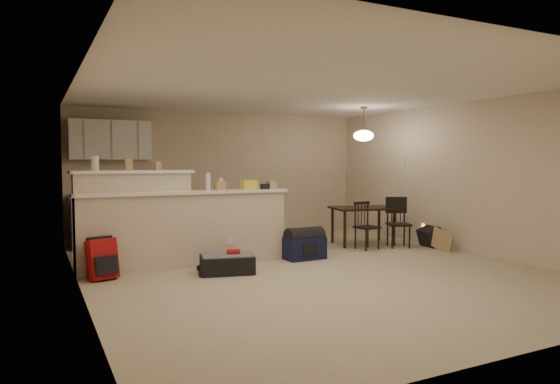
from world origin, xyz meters
TOP-DOWN VIEW (x-y plane):
  - room at (0.00, 0.00)m, footprint 7.00×7.02m
  - breakfast_bar at (-1.76, 0.98)m, footprint 3.08×0.58m
  - upper_cabinets at (-2.20, 3.32)m, footprint 1.40×0.34m
  - kitchen_counter at (-2.00, 3.19)m, footprint 1.80×0.60m
  - thermostat at (2.98, 1.55)m, footprint 0.02×0.12m
  - jar at (-2.70, 1.12)m, footprint 0.10×0.10m
  - cereal_box at (-2.26, 1.12)m, footprint 0.10×0.07m
  - small_box at (-1.85, 1.12)m, footprint 0.08×0.06m
  - bottle_a at (-1.18, 0.90)m, footprint 0.07×0.07m
  - bottle_b at (-0.98, 0.90)m, footprint 0.06×0.06m
  - bag_lump at (-0.53, 0.90)m, footprint 0.22×0.18m
  - pouch at (-0.26, 0.90)m, footprint 0.12×0.10m
  - extra_item_x at (-0.14, 0.90)m, footprint 0.12×0.10m
  - extra_item_y at (-0.99, 0.90)m, footprint 0.14×0.10m
  - dining_table at (1.91, 1.34)m, footprint 1.21×0.93m
  - pendant_lamp at (1.91, 1.34)m, footprint 0.36×0.36m
  - dining_chair_near at (1.67, 0.89)m, footprint 0.39×0.37m
  - dining_chair_far at (2.29, 0.81)m, footprint 0.49×0.48m
  - suitcase at (-1.14, 0.23)m, footprint 0.80×0.61m
  - red_backpack at (-2.70, 0.61)m, footprint 0.39×0.29m
  - navy_duffel at (0.28, 0.61)m, footprint 0.63×0.36m
  - black_daypack at (2.85, 0.61)m, footprint 0.31×0.41m
  - cardboard_sheet at (2.70, 0.17)m, footprint 0.05×0.46m

SIDE VIEW (x-z plane):
  - suitcase at x=-1.14m, z-range 0.00..0.24m
  - black_daypack at x=2.85m, z-range 0.00..0.33m
  - navy_duffel at x=0.28m, z-range 0.00..0.34m
  - cardboard_sheet at x=2.70m, z-range 0.00..0.35m
  - red_backpack at x=-2.70m, z-range 0.00..0.52m
  - dining_chair_near at x=1.67m, z-range 0.00..0.82m
  - dining_chair_far at x=2.29m, z-range 0.00..0.86m
  - kitchen_counter at x=-2.00m, z-range 0.00..0.90m
  - dining_table at x=1.91m, z-range 0.26..0.94m
  - breakfast_bar at x=-1.76m, z-range -0.09..1.30m
  - pouch at x=-0.26m, z-range 1.09..1.17m
  - extra_item_x at x=-0.14m, z-range 1.09..1.21m
  - extra_item_y at x=-0.99m, z-range 1.09..1.23m
  - bag_lump at x=-0.53m, z-range 1.09..1.23m
  - bottle_b at x=-0.98m, z-range 1.09..1.27m
  - bottle_a at x=-1.18m, z-range 1.09..1.35m
  - room at x=0.00m, z-range 0.00..2.50m
  - small_box at x=-1.85m, z-range 1.39..1.51m
  - cereal_box at x=-2.26m, z-range 1.39..1.55m
  - jar at x=-2.70m, z-range 1.39..1.59m
  - thermostat at x=2.98m, z-range 1.44..1.56m
  - upper_cabinets at x=-2.20m, z-range 1.55..2.25m
  - pendant_lamp at x=1.91m, z-range 1.68..2.30m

